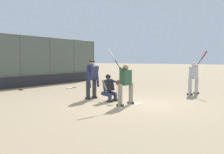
{
  "coord_description": "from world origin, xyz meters",
  "views": [
    {
      "loc": [
        9.18,
        5.19,
        1.81
      ],
      "look_at": [
        0.14,
        -1.0,
        1.05
      ],
      "focal_mm": 42.0,
      "sensor_mm": 36.0,
      "label": 1
    }
  ],
  "objects_px": {
    "batter_at_plate": "(125,83)",
    "catcher_behind_plate": "(110,87)",
    "baseball_loose": "(132,97)",
    "fielding_glove_on_dirt": "(21,89)",
    "umpire_home": "(92,78)",
    "spare_bat_near_backstop": "(70,88)",
    "batter_on_deck": "(194,77)"
  },
  "relations": [
    {
      "from": "umpire_home",
      "to": "spare_bat_near_backstop",
      "type": "bearing_deg",
      "value": -118.2
    },
    {
      "from": "batter_at_plate",
      "to": "umpire_home",
      "type": "bearing_deg",
      "value": -98.67
    },
    {
      "from": "catcher_behind_plate",
      "to": "fielding_glove_on_dirt",
      "type": "xyz_separation_m",
      "value": [
        -0.33,
        -6.5,
        -0.55
      ]
    },
    {
      "from": "catcher_behind_plate",
      "to": "umpire_home",
      "type": "bearing_deg",
      "value": -93.88
    },
    {
      "from": "baseball_loose",
      "to": "spare_bat_near_backstop",
      "type": "bearing_deg",
      "value": -101.98
    },
    {
      "from": "fielding_glove_on_dirt",
      "to": "baseball_loose",
      "type": "relative_size",
      "value": 3.87
    },
    {
      "from": "catcher_behind_plate",
      "to": "spare_bat_near_backstop",
      "type": "relative_size",
      "value": 1.36
    },
    {
      "from": "fielding_glove_on_dirt",
      "to": "baseball_loose",
      "type": "distance_m",
      "value": 6.87
    },
    {
      "from": "umpire_home",
      "to": "batter_on_deck",
      "type": "bearing_deg",
      "value": 146.29
    },
    {
      "from": "batter_on_deck",
      "to": "spare_bat_near_backstop",
      "type": "relative_size",
      "value": 2.6
    },
    {
      "from": "catcher_behind_plate",
      "to": "fielding_glove_on_dirt",
      "type": "distance_m",
      "value": 6.53
    },
    {
      "from": "baseball_loose",
      "to": "batter_at_plate",
      "type": "bearing_deg",
      "value": 22.1
    },
    {
      "from": "umpire_home",
      "to": "spare_bat_near_backstop",
      "type": "distance_m",
      "value": 4.52
    },
    {
      "from": "umpire_home",
      "to": "fielding_glove_on_dirt",
      "type": "distance_m",
      "value": 5.54
    },
    {
      "from": "catcher_behind_plate",
      "to": "fielding_glove_on_dirt",
      "type": "height_order",
      "value": "catcher_behind_plate"
    },
    {
      "from": "batter_at_plate",
      "to": "baseball_loose",
      "type": "distance_m",
      "value": 2.21
    },
    {
      "from": "batter_on_deck",
      "to": "umpire_home",
      "type": "bearing_deg",
      "value": 149.45
    },
    {
      "from": "spare_bat_near_backstop",
      "to": "fielding_glove_on_dirt",
      "type": "bearing_deg",
      "value": -39.49
    },
    {
      "from": "umpire_home",
      "to": "fielding_glove_on_dirt",
      "type": "height_order",
      "value": "umpire_home"
    },
    {
      "from": "catcher_behind_plate",
      "to": "umpire_home",
      "type": "distance_m",
      "value": 1.09
    },
    {
      "from": "umpire_home",
      "to": "fielding_glove_on_dirt",
      "type": "xyz_separation_m",
      "value": [
        -0.25,
        -5.46,
        -0.89
      ]
    },
    {
      "from": "catcher_behind_plate",
      "to": "batter_on_deck",
      "type": "xyz_separation_m",
      "value": [
        -4.18,
        2.29,
        0.29
      ]
    },
    {
      "from": "fielding_glove_on_dirt",
      "to": "batter_at_plate",
      "type": "bearing_deg",
      "value": 84.24
    },
    {
      "from": "catcher_behind_plate",
      "to": "spare_bat_near_backstop",
      "type": "height_order",
      "value": "catcher_behind_plate"
    },
    {
      "from": "catcher_behind_plate",
      "to": "baseball_loose",
      "type": "height_order",
      "value": "catcher_behind_plate"
    },
    {
      "from": "batter_at_plate",
      "to": "catcher_behind_plate",
      "type": "distance_m",
      "value": 1.16
    },
    {
      "from": "baseball_loose",
      "to": "fielding_glove_on_dirt",
      "type": "bearing_deg",
      "value": -80.51
    },
    {
      "from": "batter_at_plate",
      "to": "fielding_glove_on_dirt",
      "type": "height_order",
      "value": "batter_at_plate"
    },
    {
      "from": "batter_at_plate",
      "to": "fielding_glove_on_dirt",
      "type": "bearing_deg",
      "value": -90.7
    },
    {
      "from": "batter_on_deck",
      "to": "spare_bat_near_backstop",
      "type": "distance_m",
      "value": 7.26
    },
    {
      "from": "batter_on_deck",
      "to": "baseball_loose",
      "type": "height_order",
      "value": "batter_on_deck"
    },
    {
      "from": "baseball_loose",
      "to": "umpire_home",
      "type": "bearing_deg",
      "value": -43.43
    }
  ]
}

